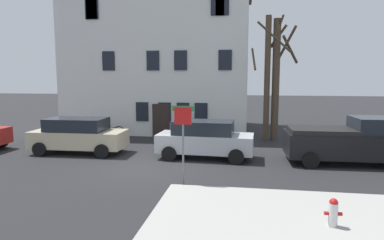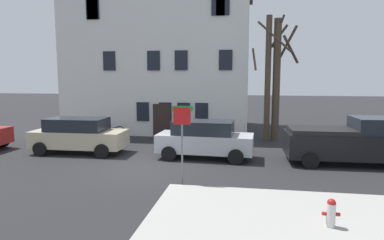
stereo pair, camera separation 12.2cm
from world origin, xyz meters
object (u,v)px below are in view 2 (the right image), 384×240
object	(u,v)px
building_main	(163,46)
pickup_truck_black	(351,141)
tree_bare_near	(268,76)
car_silver_wagon	(205,139)
bicycle_leaning	(111,131)
car_beige_wagon	(79,135)
street_sign_pole	(182,130)
fire_hydrant	(331,212)
tree_bare_mid	(277,77)

from	to	relation	value
building_main	pickup_truck_black	xyz separation A→B (m)	(10.63, -9.09, -5.07)
tree_bare_near	car_silver_wagon	xyz separation A→B (m)	(-3.09, -5.05, -2.96)
car_silver_wagon	pickup_truck_black	xyz separation A→B (m)	(6.40, -0.02, 0.08)
building_main	car_silver_wagon	bearing A→B (deg)	-65.01
building_main	tree_bare_near	world-z (taller)	building_main
car_silver_wagon	bicycle_leaning	world-z (taller)	car_silver_wagon
pickup_truck_black	tree_bare_near	bearing A→B (deg)	123.13
car_silver_wagon	car_beige_wagon	bearing A→B (deg)	179.30
street_sign_pole	pickup_truck_black	bearing A→B (deg)	30.75
tree_bare_near	car_silver_wagon	bearing A→B (deg)	-121.50
car_beige_wagon	tree_bare_near	bearing A→B (deg)	27.83
car_beige_wagon	street_sign_pole	xyz separation A→B (m)	(6.04, -4.07, 1.03)
car_silver_wagon	street_sign_pole	bearing A→B (deg)	-94.04
tree_bare_near	car_beige_wagon	xyz separation A→B (m)	(-9.42, -4.97, -2.96)
fire_hydrant	pickup_truck_black	bearing A→B (deg)	70.90
tree_bare_near	tree_bare_mid	bearing A→B (deg)	20.71
building_main	tree_bare_near	bearing A→B (deg)	-28.81
tree_bare_near	car_beige_wagon	size ratio (longest dim) A/B	1.58
car_silver_wagon	fire_hydrant	distance (m)	8.04
fire_hydrant	street_sign_pole	size ratio (longest dim) A/B	0.25
building_main	car_silver_wagon	distance (m)	11.26
tree_bare_near	car_beige_wagon	bearing A→B (deg)	-152.17
bicycle_leaning	pickup_truck_black	bearing A→B (deg)	-19.65
car_silver_wagon	pickup_truck_black	bearing A→B (deg)	-0.18
tree_bare_near	street_sign_pole	bearing A→B (deg)	-110.47
car_silver_wagon	bicycle_leaning	xyz separation A→B (m)	(-6.54, 4.60, -0.55)
fire_hydrant	street_sign_pole	world-z (taller)	street_sign_pole
tree_bare_near	street_sign_pole	xyz separation A→B (m)	(-3.37, -9.04, -1.92)
tree_bare_near	bicycle_leaning	distance (m)	10.26
car_beige_wagon	bicycle_leaning	xyz separation A→B (m)	(-0.21, 4.52, -0.55)
tree_bare_near	fire_hydrant	distance (m)	12.51
bicycle_leaning	tree_bare_mid	bearing A→B (deg)	3.70
tree_bare_mid	car_beige_wagon	size ratio (longest dim) A/B	1.55
tree_bare_mid	bicycle_leaning	size ratio (longest dim) A/B	4.13
tree_bare_mid	street_sign_pole	distance (m)	10.22
car_silver_wagon	tree_bare_mid	bearing A→B (deg)	55.24
tree_bare_mid	car_beige_wagon	distance (m)	11.60
pickup_truck_black	car_silver_wagon	bearing A→B (deg)	179.82
pickup_truck_black	street_sign_pole	distance (m)	7.83
tree_bare_near	car_beige_wagon	world-z (taller)	tree_bare_near
pickup_truck_black	building_main	bearing A→B (deg)	139.45
car_beige_wagon	car_silver_wagon	distance (m)	6.32
car_silver_wagon	fire_hydrant	xyz separation A→B (m)	(4.00, -6.96, -0.43)
car_silver_wagon	bicycle_leaning	size ratio (longest dim) A/B	2.59
building_main	car_beige_wagon	xyz separation A→B (m)	(-2.09, -9.00, -5.15)
bicycle_leaning	tree_bare_near	bearing A→B (deg)	2.67
tree_bare_near	fire_hydrant	bearing A→B (deg)	-85.70
car_beige_wagon	car_silver_wagon	world-z (taller)	car_silver_wagon
car_silver_wagon	pickup_truck_black	world-z (taller)	pickup_truck_black
car_beige_wagon	fire_hydrant	bearing A→B (deg)	-34.30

